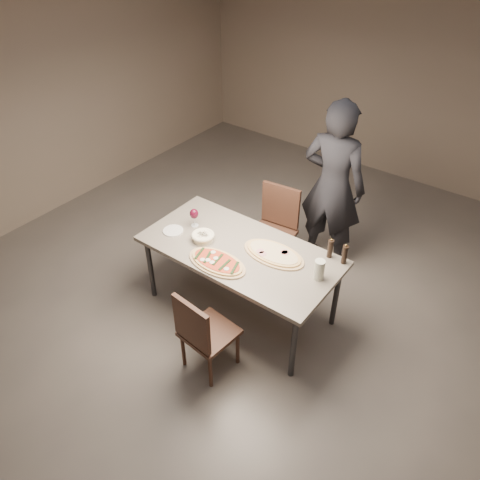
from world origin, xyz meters
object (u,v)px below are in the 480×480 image
Objects in this scene: ham_pizza at (274,254)px; chair_near at (202,331)px; zucchini_pizza at (217,262)px; pepper_mill_left at (345,254)px; dining_table at (240,254)px; carafe at (319,270)px; diner at (333,187)px; bread_basket at (203,236)px; chair_far at (275,225)px.

ham_pizza is 0.70× the size of chair_near.
zucchini_pizza is 1.09m from pepper_mill_left.
carafe is at bearing 5.80° from dining_table.
dining_table is 0.98× the size of diner.
pepper_mill_left is 0.31m from carafe.
chair_near is (-0.10, -0.87, -0.29)m from ham_pizza.
bread_basket is at bearing -167.87° from ham_pizza.
ham_pizza is 0.32× the size of diner.
diner reaches higher than dining_table.
pepper_mill_left is at bearing 75.73° from carafe.
zucchini_pizza is 0.61× the size of chair_far.
diner is at bearing 77.43° from dining_table.
zucchini_pizza reaches higher than dining_table.
bread_basket is 1.06× the size of pepper_mill_left.
bread_basket is at bearing 60.08° from diner.
chair_near reaches higher than bread_basket.
carafe is at bearing 108.36° from diner.
bread_basket is (-0.31, 0.18, 0.03)m from zucchini_pizza.
carafe is at bearing -104.27° from pepper_mill_left.
zucchini_pizza reaches higher than ham_pizza.
diner is (0.62, 1.31, 0.12)m from bread_basket.
dining_table is 3.04× the size of ham_pizza.
ham_pizza is (0.33, 0.39, -0.00)m from zucchini_pizza.
ham_pizza is 0.61m from pepper_mill_left.
ham_pizza is at bearing 18.26° from bread_basket.
chair_far is (-0.96, 0.40, -0.32)m from pepper_mill_left.
pepper_mill_left reaches higher than chair_far.
ham_pizza is at bearing 86.29° from diner.
pepper_mill_left is 1.10× the size of carafe.
diner reaches higher than chair_near.
chair_far is at bearing 99.15° from dining_table.
chair_far is (-0.32, 1.55, 0.05)m from chair_near.
carafe is at bearing -10.03° from ham_pizza.
diner reaches higher than zucchini_pizza.
pepper_mill_left is at bearing 66.38° from chair_near.
ham_pizza is 0.93m from chair_near.
chair_far is 0.51× the size of diner.
chair_far is at bearing 115.58° from ham_pizza.
zucchini_pizza is at bearing 120.75° from chair_near.
diner is at bearing 64.84° from bread_basket.
chair_far reaches higher than ham_pizza.
chair_near is at bearing -123.68° from carafe.
chair_near is (-0.56, -0.84, -0.37)m from carafe.
chair_near is 0.91× the size of chair_far.
diner is at bearing 113.12° from carafe.
ham_pizza is (0.29, 0.11, 0.07)m from dining_table.
diner is at bearing 93.24° from chair_near.
pepper_mill_left reaches higher than dining_table.
pepper_mill_left is 1.09m from chair_far.
carafe is 0.10× the size of diner.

